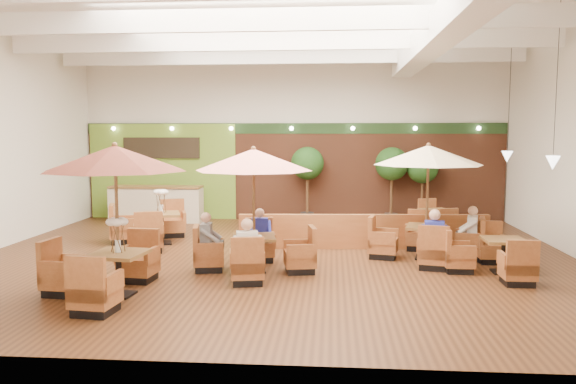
# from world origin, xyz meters

# --- Properties ---
(room) EXTENTS (14.04, 14.00, 5.52)m
(room) POSITION_xyz_m (0.25, 1.22, 3.63)
(room) COLOR #381E0F
(room) RESTS_ON ground
(service_counter) EXTENTS (3.00, 0.75, 1.18)m
(service_counter) POSITION_xyz_m (-4.40, 5.10, 0.58)
(service_counter) COLOR beige
(service_counter) RESTS_ON ground
(booth_divider) EXTENTS (6.26, 0.63, 0.87)m
(booth_divider) POSITION_xyz_m (2.15, 1.29, 0.43)
(booth_divider) COLOR brown
(booth_divider) RESTS_ON ground
(table_0) EXTENTS (2.63, 2.72, 2.74)m
(table_0) POSITION_xyz_m (-2.50, -3.23, 1.95)
(table_0) COLOR brown
(table_0) RESTS_ON ground
(table_1) EXTENTS (2.66, 2.66, 2.63)m
(table_1) POSITION_xyz_m (-0.27, -1.28, 1.79)
(table_1) COLOR brown
(table_1) RESTS_ON ground
(table_2) EXTENTS (2.73, 2.73, 2.68)m
(table_2) POSITION_xyz_m (3.52, 0.23, 1.82)
(table_2) COLOR brown
(table_2) RESTS_ON ground
(table_3) EXTENTS (2.04, 2.92, 1.60)m
(table_3) POSITION_xyz_m (-3.38, 1.48, 0.46)
(table_3) COLOR brown
(table_3) RESTS_ON ground
(table_4) EXTENTS (1.62, 2.43, 0.91)m
(table_4) POSITION_xyz_m (4.64, -0.98, 0.34)
(table_4) COLOR brown
(table_4) RESTS_ON ground
(table_5) EXTENTS (1.04, 2.57, 0.90)m
(table_5) POSITION_xyz_m (4.34, 3.48, 0.34)
(table_5) COLOR brown
(table_5) RESTS_ON ground
(topiary_0) EXTENTS (1.06, 1.06, 2.46)m
(topiary_0) POSITION_xyz_m (0.54, 5.30, 1.83)
(topiary_0) COLOR black
(topiary_0) RESTS_ON ground
(topiary_1) EXTENTS (1.06, 1.06, 2.45)m
(topiary_1) POSITION_xyz_m (3.24, 5.30, 1.83)
(topiary_1) COLOR black
(topiary_1) RESTS_ON ground
(topiary_2) EXTENTS (0.99, 0.99, 2.30)m
(topiary_2) POSITION_xyz_m (4.20, 5.30, 1.71)
(topiary_2) COLOR black
(topiary_2) RESTS_ON ground
(diner_0) EXTENTS (0.44, 0.39, 0.82)m
(diner_0) POSITION_xyz_m (-0.27, -2.24, 0.77)
(diner_0) COLOR silver
(diner_0) RESTS_ON ground
(diner_1) EXTENTS (0.39, 0.34, 0.74)m
(diner_1) POSITION_xyz_m (-0.27, -0.32, 0.74)
(diner_1) COLOR #262FA8
(diner_1) RESTS_ON ground
(diner_2) EXTENTS (0.33, 0.40, 0.78)m
(diner_2) POSITION_xyz_m (-1.23, -1.28, 0.75)
(diner_2) COLOR slate
(diner_2) RESTS_ON ground
(diner_3) EXTENTS (0.44, 0.38, 0.84)m
(diner_3) POSITION_xyz_m (3.52, -0.75, 0.77)
(diner_3) COLOR #262FA8
(diner_3) RESTS_ON ground
(diner_4) EXTENTS (0.38, 0.42, 0.78)m
(diner_4) POSITION_xyz_m (4.50, 0.23, 0.75)
(diner_4) COLOR silver
(diner_4) RESTS_ON ground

